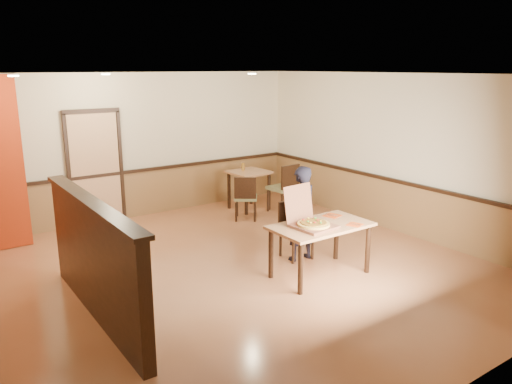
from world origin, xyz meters
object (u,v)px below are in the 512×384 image
main_table (321,232)px  diner_chair (294,227)px  side_chair_left (246,196)px  side_chair_right (285,186)px  condiment (243,167)px  side_table (249,180)px  diner (300,214)px  pizza_box (311,222)px

main_table → diner_chair: size_ratio=1.62×
diner_chair → side_chair_left: side_chair_left is taller
diner_chair → side_chair_right: 2.45m
diner_chair → condiment: 2.94m
condiment → side_chair_left: bearing=-120.6°
side_table → diner: bearing=-108.8°
side_chair_left → side_table: side_chair_left is taller
main_table → side_chair_right: 3.18m
diner_chair → side_table: bearing=75.8°
side_chair_left → side_table: size_ratio=1.09×
side_chair_right → diner_chair: bearing=49.3°
side_chair_right → pizza_box: 3.28m
pizza_box → diner_chair: bearing=61.1°
diner_chair → pizza_box: (-0.34, -0.76, 0.35)m
side_chair_right → side_table: side_chair_right is taller
side_chair_right → pizza_box: (-1.74, -2.77, 0.28)m
side_table → diner_chair: bearing=-109.6°
side_table → condiment: bearing=107.8°
pizza_box → main_table: bearing=-6.8°
diner_chair → diner: size_ratio=0.60×
side_chair_right → side_table: 0.78m
diner_chair → side_table: diner_chair is taller
side_chair_right → diner: 2.58m
diner_chair → side_table: 2.80m
side_chair_left → condiment: (0.44, 0.75, 0.41)m
diner_chair → side_chair_left: (0.45, 2.03, 0.00)m
side_chair_right → diner: bearing=51.0°
main_table → side_chair_right: bearing=61.0°
diner_chair → side_table: (0.94, 2.63, 0.15)m
side_chair_left → side_chair_right: 0.95m
diner_chair → diner: bearing=-87.2°
diner → side_chair_left: bearing=-98.4°
side_chair_right → side_table: bearing=-59.7°
main_table → pizza_box: pizza_box is taller
pizza_box → condiment: pizza_box is taller
main_table → diner_chair: 0.80m
side_table → diner: size_ratio=0.55×
diner_chair → condiment: size_ratio=5.56×
side_chair_right → pizza_box: bearing=51.9°
side_chair_left → condiment: condiment is taller
pizza_box → side_chair_right: bearing=53.2°
pizza_box → condiment: (1.24, 3.54, 0.06)m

